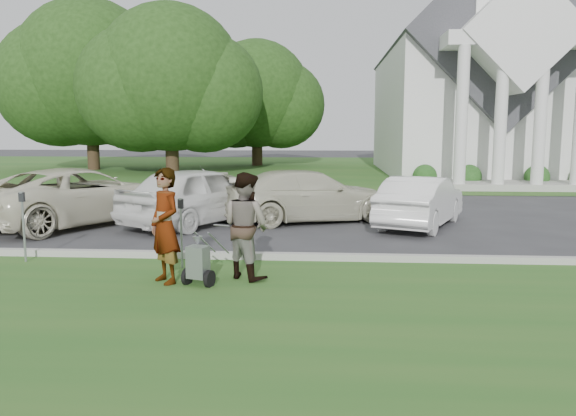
# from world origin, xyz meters

# --- Properties ---
(ground) EXTENTS (120.00, 120.00, 0.00)m
(ground) POSITION_xyz_m (0.00, 0.00, 0.00)
(ground) COLOR #333335
(ground) RESTS_ON ground
(grass_strip) EXTENTS (80.00, 7.00, 0.01)m
(grass_strip) POSITION_xyz_m (0.00, -3.00, 0.01)
(grass_strip) COLOR #275B1F
(grass_strip) RESTS_ON ground
(church_lawn) EXTENTS (80.00, 30.00, 0.01)m
(church_lawn) POSITION_xyz_m (0.00, 27.00, 0.01)
(church_lawn) COLOR #275B1F
(church_lawn) RESTS_ON ground
(curb) EXTENTS (80.00, 0.18, 0.15)m
(curb) POSITION_xyz_m (0.00, 0.55, 0.07)
(curb) COLOR #9E9E93
(curb) RESTS_ON ground
(church) EXTENTS (9.19, 19.00, 24.10)m
(church) POSITION_xyz_m (9.00, 23.11, 5.94)
(church) COLOR white
(church) RESTS_ON ground
(tree_left) EXTENTS (10.63, 8.40, 9.71)m
(tree_left) POSITION_xyz_m (-8.01, 21.99, 5.11)
(tree_left) COLOR #332316
(tree_left) RESTS_ON ground
(tree_far) EXTENTS (11.64, 9.20, 10.73)m
(tree_far) POSITION_xyz_m (-14.01, 24.99, 5.69)
(tree_far) COLOR #332316
(tree_far) RESTS_ON ground
(tree_back) EXTENTS (9.61, 7.60, 8.89)m
(tree_back) POSITION_xyz_m (-4.01, 29.99, 4.73)
(tree_back) COLOR #332316
(tree_back) RESTS_ON ground
(striping_cart) EXTENTS (0.68, 1.05, 0.91)m
(striping_cart) POSITION_xyz_m (-1.09, -1.38, 0.39)
(striping_cart) COLOR black
(striping_cart) RESTS_ON ground
(person_left) EXTENTS (0.83, 0.83, 1.93)m
(person_left) POSITION_xyz_m (-1.67, -1.25, 0.97)
(person_left) COLOR #999999
(person_left) RESTS_ON ground
(person_right) EXTENTS (1.13, 1.10, 1.84)m
(person_right) POSITION_xyz_m (-0.37, -0.85, 0.92)
(person_right) COLOR #999999
(person_right) RESTS_ON ground
(parking_meter_near) EXTENTS (0.10, 0.09, 1.32)m
(parking_meter_near) POSITION_xyz_m (-1.66, -0.24, 0.83)
(parking_meter_near) COLOR #95989D
(parking_meter_near) RESTS_ON ground
(parking_meter_far) EXTENTS (0.10, 0.09, 1.39)m
(parking_meter_far) POSITION_xyz_m (-4.84, 0.04, 0.88)
(parking_meter_far) COLOR #95989D
(parking_meter_far) RESTS_ON ground
(car_a) EXTENTS (5.07, 6.11, 1.55)m
(car_a) POSITION_xyz_m (-5.73, 4.51, 0.78)
(car_a) COLOR beige
(car_a) RESTS_ON ground
(car_b) EXTENTS (4.03, 5.03, 1.61)m
(car_b) POSITION_xyz_m (-2.47, 4.68, 0.80)
(car_b) COLOR white
(car_b) RESTS_ON ground
(car_c) EXTENTS (5.37, 3.73, 1.44)m
(car_c) POSITION_xyz_m (0.53, 5.43, 0.72)
(car_c) COLOR beige
(car_c) RESTS_ON ground
(car_d) EXTENTS (2.95, 4.32, 1.35)m
(car_d) POSITION_xyz_m (3.53, 4.74, 0.67)
(car_d) COLOR white
(car_d) RESTS_ON ground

